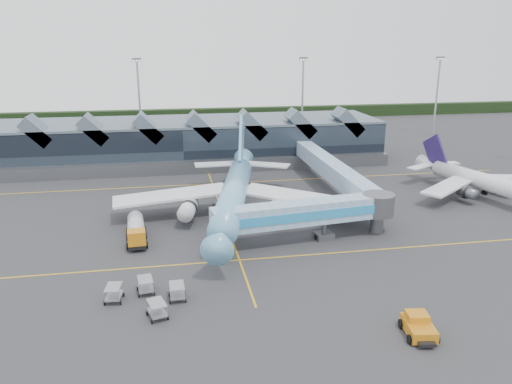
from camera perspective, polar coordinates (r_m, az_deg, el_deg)
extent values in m
plane|color=#2D2C2F|center=(71.46, -2.85, -5.15)|extent=(260.00, 260.00, 0.00)
cube|color=gold|center=(64.18, -1.91, -7.79)|extent=(120.00, 0.25, 0.01)
cube|color=gold|center=(97.83, -5.01, 0.95)|extent=(120.00, 0.25, 0.01)
cube|color=gold|center=(80.75, -3.79, -2.51)|extent=(0.25, 60.00, 0.01)
cube|color=black|center=(177.65, -7.58, 8.75)|extent=(260.00, 4.00, 4.00)
cube|color=black|center=(115.93, -8.49, 5.64)|extent=(90.00, 20.00, 9.00)
cube|color=slate|center=(115.12, -8.59, 7.93)|extent=(90.00, 20.00, 0.60)
cube|color=#575A5F|center=(105.89, -8.19, 2.80)|extent=(90.00, 2.50, 2.60)
cube|color=slate|center=(111.15, -23.65, 6.44)|extent=(6.43, 6.00, 6.43)
cube|color=slate|center=(109.13, -18.00, 6.86)|extent=(6.43, 6.00, 6.43)
cube|color=slate|center=(108.20, -12.19, 7.23)|extent=(6.43, 6.00, 6.43)
cube|color=slate|center=(108.39, -6.33, 7.52)|extent=(6.43, 6.00, 6.43)
cube|color=slate|center=(109.68, -0.54, 7.73)|extent=(6.43, 6.00, 6.43)
cube|color=slate|center=(112.04, 5.07, 7.86)|extent=(6.43, 6.00, 6.43)
cube|color=slate|center=(115.41, 10.40, 7.92)|extent=(6.43, 6.00, 6.43)
cylinder|color=#9C9FA5|center=(138.78, -13.17, 9.95)|extent=(0.56, 0.56, 22.00)
cube|color=#575A5F|center=(137.96, -13.48, 14.48)|extent=(2.40, 0.50, 0.90)
cylinder|color=#9C9FA5|center=(143.81, 5.33, 10.54)|extent=(0.56, 0.56, 22.00)
cube|color=#575A5F|center=(143.02, 5.45, 14.92)|extent=(2.40, 0.50, 0.90)
cylinder|color=#9C9FA5|center=(157.48, 19.94, 10.17)|extent=(0.56, 0.56, 22.00)
cube|color=#575A5F|center=(156.76, 20.35, 14.15)|extent=(2.40, 0.50, 0.90)
cylinder|color=#68B1D4|center=(76.52, -2.59, -0.27)|extent=(10.83, 31.77, 3.91)
cone|color=#68B1D4|center=(59.14, -4.16, -5.60)|extent=(5.02, 6.16, 3.91)
cube|color=black|center=(58.21, -4.25, -5.11)|extent=(1.52, 0.66, 0.48)
cone|color=#68B1D4|center=(95.17, -1.57, 3.36)|extent=(5.42, 7.93, 3.91)
cube|color=silver|center=(79.46, -9.70, -0.37)|extent=(18.24, 7.48, 1.29)
cube|color=silver|center=(77.77, 4.87, -0.56)|extent=(18.28, 14.16, 1.29)
cylinder|color=silver|center=(75.78, -7.75, -1.91)|extent=(3.57, 5.84, 2.42)
cylinder|color=silver|center=(74.60, 2.39, -2.07)|extent=(3.57, 5.84, 2.42)
cube|color=#68B1D4|center=(92.52, -1.67, 5.55)|extent=(2.67, 9.87, 10.78)
cube|color=silver|center=(94.32, -4.55, 3.19)|extent=(8.22, 3.34, 0.26)
cube|color=silver|center=(93.63, 1.32, 3.14)|extent=(8.70, 6.50, 0.26)
cylinder|color=#575A5F|center=(63.66, -3.73, -6.92)|extent=(0.29, 0.29, 2.26)
cylinder|color=#575A5F|center=(79.12, -4.87, -2.09)|extent=(0.29, 0.29, 2.26)
cylinder|color=#575A5F|center=(78.56, -0.05, -2.16)|extent=(0.29, 0.29, 2.26)
cylinder|color=black|center=(63.96, -3.71, -7.51)|extent=(0.77, 1.52, 1.45)
cylinder|color=silver|center=(96.57, 24.30, 1.21)|extent=(8.17, 20.49, 2.92)
cone|color=silver|center=(104.71, 19.17, 3.03)|extent=(4.04, 5.27, 2.92)
cube|color=silver|center=(92.30, 21.06, 0.58)|extent=(12.24, 9.82, 0.98)
cube|color=silver|center=(102.45, 26.37, 1.48)|extent=(12.32, 4.39, 0.98)
cylinder|color=#575A5F|center=(92.61, 23.04, -0.07)|extent=(2.66, 3.86, 1.81)
cylinder|color=#575A5F|center=(99.46, 26.56, 0.59)|extent=(2.66, 3.86, 1.81)
cube|color=#26194B|center=(103.34, 19.76, 4.34)|extent=(2.14, 6.45, 7.12)
cube|color=silver|center=(101.86, 18.18, 2.76)|extent=(5.86, 4.50, 0.24)
cube|color=silver|center=(106.42, 20.77, 3.08)|extent=(5.61, 2.16, 0.24)
cylinder|color=#575A5F|center=(95.87, 22.77, -0.15)|extent=(0.27, 0.27, 1.69)
cylinder|color=#575A5F|center=(99.55, 24.70, 0.21)|extent=(0.27, 0.27, 1.69)
cube|color=#80B1D5|center=(68.59, 5.51, -2.35)|extent=(21.20, 5.86, 3.04)
cube|color=#288CCA|center=(67.18, 6.05, -2.79)|extent=(20.81, 2.86, 1.26)
cube|color=#80B1D5|center=(65.11, -3.89, -3.38)|extent=(3.14, 3.68, 3.15)
cylinder|color=#575A5F|center=(70.56, 7.81, -3.72)|extent=(0.73, 0.73, 4.27)
cube|color=#575A5F|center=(71.16, 7.76, -4.98)|extent=(2.77, 2.41, 0.94)
cylinder|color=black|center=(70.77, 6.99, -5.16)|extent=(0.54, 0.99, 0.94)
cylinder|color=black|center=(71.63, 8.52, -4.95)|extent=(0.54, 0.99, 0.94)
cylinder|color=#575A5F|center=(73.72, 13.78, -1.39)|extent=(4.61, 4.61, 3.15)
cylinder|color=#575A5F|center=(74.41, 13.67, -2.95)|extent=(1.89, 1.89, 4.27)
cube|color=black|center=(71.62, -13.49, -4.94)|extent=(2.95, 8.90, 0.49)
cube|color=#C27412|center=(68.17, -13.48, -5.15)|extent=(2.48, 2.30, 2.14)
cube|color=black|center=(67.27, -13.49, -5.01)|extent=(2.15, 0.30, 0.97)
cylinder|color=#B7B7BC|center=(72.25, -13.58, -3.63)|extent=(2.63, 5.79, 2.24)
sphere|color=#B7B7BC|center=(74.91, -13.63, -2.89)|extent=(2.14, 2.14, 2.14)
sphere|color=#B7B7BC|center=(69.61, -13.53, -4.43)|extent=(2.14, 2.14, 2.14)
cylinder|color=black|center=(69.02, -14.43, -6.08)|extent=(0.41, 0.99, 0.97)
cylinder|color=black|center=(69.01, -12.40, -5.93)|extent=(0.41, 0.99, 0.97)
cylinder|color=black|center=(72.18, -14.45, -5.04)|extent=(0.41, 0.99, 0.97)
cylinder|color=black|center=(72.17, -12.52, -4.90)|extent=(0.41, 0.99, 0.97)
cylinder|color=black|center=(74.45, -14.47, -4.36)|extent=(0.41, 0.99, 0.97)
cylinder|color=black|center=(74.44, -12.59, -4.22)|extent=(0.41, 0.99, 0.97)
cube|color=#C27412|center=(51.27, 18.10, -14.56)|extent=(2.96, 4.26, 1.10)
cube|color=#C27412|center=(51.38, 17.93, -13.40)|extent=(2.21, 2.02, 0.77)
cube|color=black|center=(49.76, 18.90, -16.05)|extent=(1.65, 1.09, 0.33)
cylinder|color=black|center=(49.98, 17.17, -15.79)|extent=(0.45, 0.92, 0.88)
cylinder|color=black|center=(50.83, 19.96, -15.49)|extent=(0.45, 0.92, 0.88)
cylinder|color=black|center=(52.09, 16.22, -14.26)|extent=(0.45, 0.92, 0.88)
cylinder|color=black|center=(52.91, 18.90, -14.01)|extent=(0.45, 0.92, 0.88)
cube|color=#96999E|center=(57.50, -12.50, -10.64)|extent=(1.87, 2.62, 0.17)
cube|color=#96999E|center=(57.03, -12.57, -9.70)|extent=(1.87, 2.62, 0.09)
cylinder|color=black|center=(58.54, -11.75, -10.52)|extent=(0.19, 0.41, 0.40)
cube|color=#96999E|center=(55.56, -8.99, -11.46)|extent=(1.64, 2.49, 0.17)
cube|color=#96999E|center=(55.07, -9.05, -10.50)|extent=(1.64, 2.49, 0.09)
cylinder|color=black|center=(56.57, -8.18, -11.35)|extent=(0.15, 0.40, 0.40)
cube|color=#96999E|center=(56.70, -15.91, -11.33)|extent=(1.82, 2.60, 0.17)
cube|color=#96999E|center=(56.22, -16.00, -10.38)|extent=(1.82, 2.60, 0.09)
cylinder|color=black|center=(57.48, -14.88, -11.29)|extent=(0.18, 0.41, 0.40)
cube|color=#96999E|center=(52.62, -11.23, -13.32)|extent=(2.18, 2.78, 0.17)
cube|color=#96999E|center=(52.10, -11.29, -12.32)|extent=(2.18, 2.78, 0.09)
cylinder|color=black|center=(53.75, -10.59, -13.09)|extent=(0.24, 0.42, 0.40)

